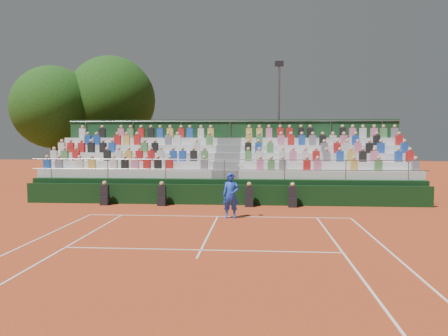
# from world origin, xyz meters

# --- Properties ---
(ground) EXTENTS (90.00, 90.00, 0.00)m
(ground) POSITION_xyz_m (0.00, 0.00, 0.00)
(ground) COLOR #B4421E
(ground) RESTS_ON ground
(court_markings) EXTENTS (11.04, 23.83, 0.01)m
(court_markings) POSITION_xyz_m (-0.00, -11.06, 0.01)
(court_markings) COLOR white
(court_markings) RESTS_ON ground
(courtside_wall) EXTENTS (20.00, 0.15, 1.00)m
(courtside_wall) POSITION_xyz_m (0.00, 3.20, 0.50)
(courtside_wall) COLOR black
(courtside_wall) RESTS_ON ground
(line_officials) EXTENTS (9.55, 0.40, 1.19)m
(line_officials) POSITION_xyz_m (-1.05, 2.75, 0.48)
(line_officials) COLOR black
(line_officials) RESTS_ON ground
(grandstand) EXTENTS (20.00, 5.20, 4.40)m
(grandstand) POSITION_xyz_m (0.00, 6.44, 1.10)
(grandstand) COLOR black
(grandstand) RESTS_ON ground
(tennis_player) EXTENTS (0.88, 0.46, 2.22)m
(tennis_player) POSITION_xyz_m (0.57, -0.31, 0.94)
(tennis_player) COLOR blue
(tennis_player) RESTS_ON ground
(tree_west) EXTENTS (5.72, 5.72, 8.27)m
(tree_west) POSITION_xyz_m (-12.53, 11.54, 5.40)
(tree_west) COLOR #3C2215
(tree_west) RESTS_ON ground
(tree_east) EXTENTS (6.33, 6.33, 9.21)m
(tree_east) POSITION_xyz_m (-8.98, 13.29, 6.03)
(tree_east) COLOR #3C2215
(tree_east) RESTS_ON ground
(floodlight_mast) EXTENTS (0.60, 0.25, 8.62)m
(floodlight_mast) POSITION_xyz_m (3.14, 12.92, 4.99)
(floodlight_mast) COLOR gray
(floodlight_mast) RESTS_ON ground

